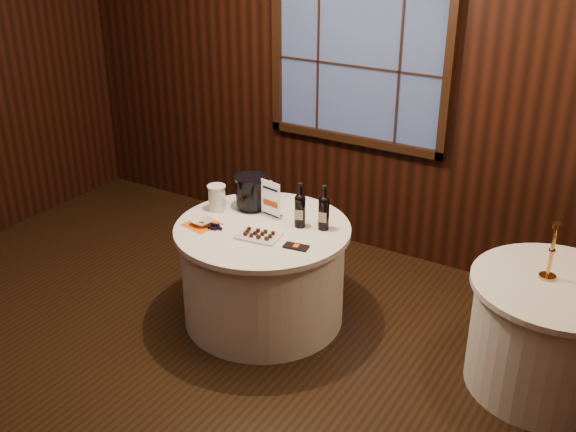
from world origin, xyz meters
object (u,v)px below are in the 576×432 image
Objects in this scene: port_bottle_right at (324,210)px; glass_pitcher at (217,198)px; ice_bucket at (251,192)px; grape_bunch at (214,227)px; side_table at (550,335)px; main_table at (263,273)px; chocolate_box at (296,247)px; chocolate_plate at (259,235)px; brass_candlestick at (551,259)px; cracker_bowl at (202,222)px; sign_stand at (271,204)px; port_bottle_left at (300,208)px.

port_bottle_right is 0.85m from glass_pitcher.
grape_bunch is at bearing -92.90° from ice_bucket.
side_table is at bearing -11.72° from port_bottle_right.
ice_bucket is 0.26m from glass_pitcher.
chocolate_box reaches higher than main_table.
side_table is 3.39× the size of chocolate_plate.
brass_candlestick is (2.37, 0.26, 0.03)m from glass_pitcher.
grape_bunch is 0.12m from cracker_bowl.
chocolate_box is at bearing -162.91° from brass_candlestick.
sign_stand reaches higher than cracker_bowl.
port_bottle_left is 0.68m from glass_pitcher.
sign_stand is 0.22m from ice_bucket.
grape_bunch is (-0.50, -0.36, -0.12)m from port_bottle_left.
main_table is 0.52m from sign_stand.
port_bottle_right is (0.43, 0.02, 0.04)m from sign_stand.
chocolate_plate is 0.85× the size of brass_candlestick.
main_table is 0.59m from port_bottle_left.
glass_pitcher is at bearing 173.84° from port_bottle_right.
sign_stand reaches higher than main_table.
cracker_bowl is (-0.78, -0.40, -0.12)m from port_bottle_right.
cracker_bowl is (-2.39, -0.50, 0.41)m from side_table.
chocolate_plate is (0.11, -0.33, -0.08)m from sign_stand.
port_bottle_left reaches higher than glass_pitcher.
brass_candlestick is (2.18, 0.54, 0.12)m from grape_bunch.
port_bottle_right is 1.67× the size of glass_pitcher.
port_bottle_left is at bearing 62.85° from chocolate_plate.
glass_pitcher is 2.38m from brass_candlestick.
grape_bunch is (-0.23, -0.39, -0.08)m from sign_stand.
ice_bucket is 1.31× the size of glass_pitcher.
brass_candlestick reaches higher than cracker_bowl.
main_table is at bearing -167.65° from port_bottle_left.
ice_bucket reaches higher than glass_pitcher.
side_table is 2.87× the size of brass_candlestick.
main_table is at bearing 7.37° from glass_pitcher.
ice_bucket is (-2.25, -0.08, 0.52)m from side_table.
brass_candlestick reaches higher than port_bottle_right.
sign_stand is 1.47× the size of glass_pitcher.
port_bottle_right is 2.15× the size of cracker_bowl.
glass_pitcher is (-0.82, 0.21, 0.09)m from chocolate_box.
port_bottle_right is 1.05× the size of chocolate_plate.
side_table is 2.31m from ice_bucket.
sign_stand is 0.88× the size of port_bottle_right.
chocolate_plate is at bearing 171.98° from chocolate_box.
chocolate_box is 0.96× the size of grape_bunch.
ice_bucket is at bearing -178.01° from side_table.
port_bottle_right is at bearing 27.20° from cracker_bowl.
side_table is at bearing 20.79° from glass_pitcher.
cracker_bowl reaches higher than grape_bunch.
glass_pitcher is at bearing 172.12° from main_table.
ice_bucket is 0.46m from cracker_bowl.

